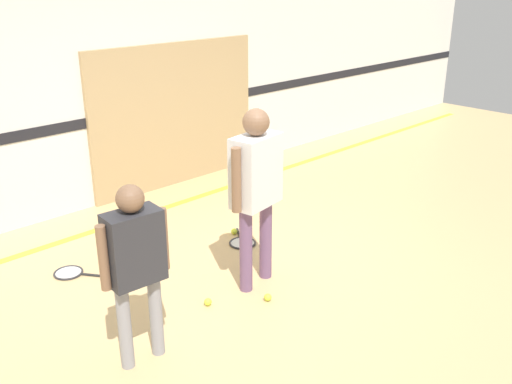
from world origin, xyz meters
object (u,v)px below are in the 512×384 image
at_px(racket_spare_on_floor, 242,242).
at_px(racket_second_spare, 71,273).
at_px(tennis_ball_by_spare_racket, 234,231).
at_px(tennis_ball_near_instructor, 268,297).
at_px(person_student_left, 135,257).
at_px(tennis_ball_stray_left, 208,302).
at_px(person_instructor, 256,180).

distance_m(racket_spare_on_floor, racket_second_spare, 1.72).
bearing_deg(racket_spare_on_floor, tennis_ball_by_spare_racket, 11.62).
relative_size(tennis_ball_near_instructor, tennis_ball_by_spare_racket, 1.00).
bearing_deg(tennis_ball_near_instructor, person_student_left, 176.54).
height_order(racket_second_spare, tennis_ball_stray_left, tennis_ball_stray_left).
xyz_separation_m(person_instructor, racket_spare_on_floor, (0.45, 0.68, -0.99)).
distance_m(tennis_ball_near_instructor, tennis_ball_stray_left, 0.51).
height_order(tennis_ball_near_instructor, tennis_ball_by_spare_racket, same).
height_order(person_student_left, tennis_ball_stray_left, person_student_left).
bearing_deg(person_instructor, racket_spare_on_floor, 46.87).
xyz_separation_m(person_instructor, tennis_ball_stray_left, (-0.56, 0.01, -0.96)).
relative_size(person_instructor, racket_second_spare, 3.21).
height_order(person_instructor, tennis_ball_by_spare_racket, person_instructor).
xyz_separation_m(person_student_left, racket_second_spare, (0.21, 1.54, -0.83)).
relative_size(person_student_left, racket_spare_on_floor, 2.76).
bearing_deg(tennis_ball_near_instructor, tennis_ball_stray_left, 144.24).
height_order(racket_spare_on_floor, tennis_ball_by_spare_racket, tennis_ball_by_spare_racket).
relative_size(racket_second_spare, tennis_ball_stray_left, 7.60).
height_order(person_student_left, racket_second_spare, person_student_left).
xyz_separation_m(person_instructor, racket_second_spare, (-1.14, 1.32, -0.99)).
distance_m(person_instructor, tennis_ball_by_spare_racket, 1.42).
height_order(person_instructor, racket_spare_on_floor, person_instructor).
distance_m(person_instructor, racket_second_spare, 2.00).
bearing_deg(tennis_ball_near_instructor, racket_spare_on_floor, 58.58).
bearing_deg(racket_spare_on_floor, tennis_ball_near_instructor, -178.93).
relative_size(person_instructor, tennis_ball_near_instructor, 24.40).
bearing_deg(tennis_ball_by_spare_racket, person_student_left, -149.42).
distance_m(person_instructor, person_student_left, 1.38).
distance_m(racket_second_spare, tennis_ball_stray_left, 1.43).
bearing_deg(racket_spare_on_floor, person_instructor, 178.77).
relative_size(person_instructor, racket_spare_on_floor, 3.27).
distance_m(person_student_left, racket_spare_on_floor, 2.18).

